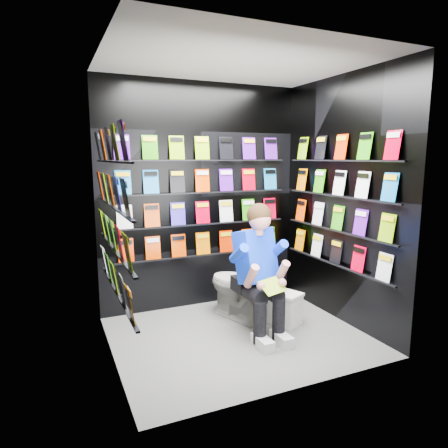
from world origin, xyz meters
name	(u,v)px	position (x,y,z in m)	size (l,w,h in m)	color
floor	(238,336)	(0.00, 0.00, 0.00)	(2.40, 2.40, 0.00)	#5B5A58
ceiling	(240,61)	(0.00, 0.00, 2.60)	(2.40, 2.40, 0.00)	white
wall_back	(202,197)	(0.00, 1.00, 1.30)	(2.40, 0.04, 2.60)	black
wall_front	(300,222)	(0.00, -1.00, 1.30)	(2.40, 0.04, 2.60)	black
wall_left	(108,213)	(-1.20, 0.00, 1.30)	(0.04, 2.00, 2.60)	black
wall_right	(341,201)	(1.20, 0.00, 1.30)	(0.04, 2.00, 2.60)	black
comics_back	(203,197)	(0.00, 0.97, 1.31)	(2.10, 0.06, 1.37)	#E64000
comics_left	(111,213)	(-1.17, 0.00, 1.31)	(0.06, 1.70, 1.37)	#E64000
comics_right	(339,200)	(1.17, 0.00, 1.31)	(0.06, 1.70, 1.37)	#E64000
toilet	(238,285)	(0.20, 0.44, 0.37)	(0.42, 0.75, 0.73)	white
longbox	(280,308)	(0.57, 0.13, 0.16)	(0.23, 0.42, 0.31)	silver
longbox_lid	(281,293)	(0.57, 0.13, 0.33)	(0.25, 0.44, 0.03)	silver
reader	(255,257)	(0.20, 0.06, 0.78)	(0.53, 0.78, 1.44)	#0832F2
held_comic	(272,286)	(0.20, -0.29, 0.58)	(0.26, 0.01, 0.18)	green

